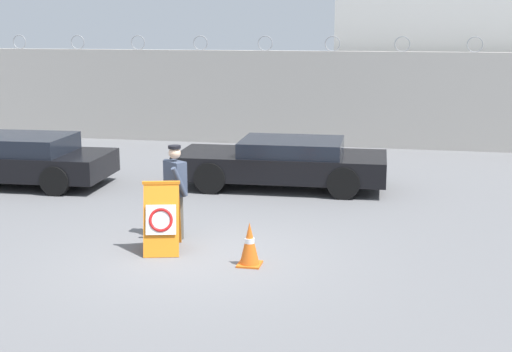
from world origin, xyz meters
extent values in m
plane|color=slate|center=(0.00, 0.00, 0.00)|extent=(90.00, 90.00, 0.00)
cube|color=#ADA8A0|center=(0.00, 11.15, 1.45)|extent=(36.00, 0.30, 2.91)
torus|color=gray|center=(-9.32, 11.15, 3.13)|extent=(0.47, 0.03, 0.47)
torus|color=gray|center=(-7.25, 11.15, 3.13)|extent=(0.47, 0.03, 0.47)
torus|color=gray|center=(-5.18, 11.15, 3.13)|extent=(0.47, 0.03, 0.47)
torus|color=gray|center=(-3.11, 11.15, 3.13)|extent=(0.47, 0.03, 0.47)
torus|color=gray|center=(-1.04, 11.15, 3.13)|extent=(0.47, 0.03, 0.47)
torus|color=gray|center=(1.04, 11.15, 3.13)|extent=(0.47, 0.03, 0.47)
torus|color=gray|center=(3.11, 11.15, 3.13)|extent=(0.47, 0.03, 0.47)
torus|color=gray|center=(5.18, 11.15, 3.13)|extent=(0.47, 0.03, 0.47)
cube|color=silver|center=(5.62, 14.94, 2.97)|extent=(9.25, 5.73, 5.93)
cube|color=orange|center=(-0.62, 0.00, 0.57)|extent=(0.67, 0.57, 1.15)
cube|color=orange|center=(-0.72, 0.39, 0.57)|extent=(0.67, 0.57, 1.15)
cube|color=orange|center=(-0.67, 0.19, 1.16)|extent=(0.62, 0.21, 0.05)
cube|color=white|center=(-0.61, -0.04, 0.59)|extent=(0.52, 0.30, 0.47)
torus|color=red|center=(-0.61, -0.05, 0.59)|extent=(0.43, 0.27, 0.39)
cylinder|color=#514C42|center=(-0.74, 0.96, 0.39)|extent=(0.15, 0.15, 0.78)
cylinder|color=#514C42|center=(-0.59, 0.86, 0.39)|extent=(0.15, 0.15, 0.78)
cube|color=#384256|center=(-0.67, 0.91, 1.08)|extent=(0.46, 0.42, 0.60)
sphere|color=#DBB293|center=(-0.67, 0.91, 1.53)|extent=(0.21, 0.21, 0.21)
cylinder|color=#384256|center=(-0.87, 1.06, 1.10)|extent=(0.09, 0.09, 0.57)
cylinder|color=#384256|center=(-0.52, 0.68, 1.07)|extent=(0.26, 0.32, 0.56)
cylinder|color=black|center=(-0.67, 0.91, 1.64)|extent=(0.22, 0.22, 0.05)
cube|color=orange|center=(0.92, -0.27, 0.01)|extent=(0.37, 0.37, 0.03)
cone|color=orange|center=(0.92, -0.27, 0.36)|extent=(0.31, 0.31, 0.67)
cylinder|color=white|center=(0.92, -0.27, 0.40)|extent=(0.16, 0.16, 0.09)
cylinder|color=black|center=(-4.26, 3.40, 0.33)|extent=(0.68, 0.23, 0.67)
cylinder|color=black|center=(-4.34, 5.18, 0.33)|extent=(0.68, 0.23, 0.67)
cube|color=black|center=(-5.66, 4.23, 0.51)|extent=(4.47, 2.08, 0.55)
cube|color=black|center=(-5.44, 4.24, 0.98)|extent=(2.18, 1.79, 0.40)
cylinder|color=black|center=(-0.96, 4.27, 0.36)|extent=(0.72, 0.22, 0.71)
cylinder|color=black|center=(-1.02, 6.08, 0.36)|extent=(0.72, 0.22, 0.71)
cylinder|color=black|center=(2.00, 4.36, 0.36)|extent=(0.72, 0.22, 0.71)
cylinder|color=black|center=(1.95, 6.17, 0.36)|extent=(0.72, 0.22, 0.71)
cube|color=black|center=(0.49, 5.22, 0.52)|extent=(4.84, 2.07, 0.55)
cube|color=black|center=(0.73, 5.23, 0.96)|extent=(2.35, 1.80, 0.33)
camera|label=1|loc=(3.17, -10.73, 3.74)|focal=50.00mm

